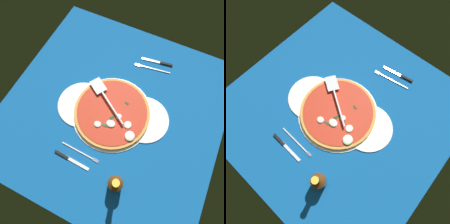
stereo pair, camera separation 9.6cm
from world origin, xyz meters
The scene contains 10 objects.
ground_plane centered at (0.00, 0.00, -0.40)cm, with size 110.04×110.04×0.80cm, color #0F4E91.
checker_pattern centered at (0.00, 0.00, 0.05)cm, with size 110.04×110.04×0.10cm.
pizza_pan centered at (-0.59, 2.66, 0.50)cm, with size 41.12×41.12×0.80cm, color silver.
dinner_plate_left centered at (-16.94, -1.33, 0.60)cm, with size 24.86×24.86×1.00cm, color white.
dinner_plate_right centered at (15.61, 5.02, 0.60)cm, with size 25.55×25.55×1.00cm, color white.
pizza centered at (-0.81, 2.85, 1.96)cm, with size 38.52×38.52×3.36cm.
pizza_server centered at (5.05, -2.09, 4.61)cm, with size 26.31×19.13×1.00cm.
place_setting_near centered at (-10.87, -34.45, 0.45)cm, with size 22.15×14.41×1.40cm.
place_setting_far centered at (6.26, 29.95, 0.47)cm, with size 21.03×11.84×1.40cm.
beer_bottle centered at (-16.55, 32.91, 8.28)cm, with size 6.30×6.30×22.35cm.
Camera 2 is at (-23.75, 28.97, 91.75)cm, focal length 30.37 mm.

